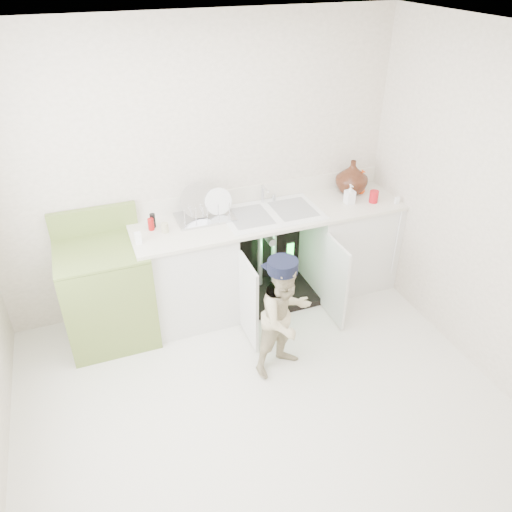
{
  "coord_description": "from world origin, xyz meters",
  "views": [
    {
      "loc": [
        -0.95,
        -2.37,
        2.9
      ],
      "look_at": [
        0.21,
        0.7,
        0.83
      ],
      "focal_mm": 35.0,
      "sensor_mm": 36.0,
      "label": 1
    }
  ],
  "objects": [
    {
      "name": "room_shell",
      "position": [
        0.0,
        0.0,
        1.25
      ],
      "size": [
        6.0,
        5.5,
        1.26
      ],
      "color": "silver",
      "rests_on": "ground"
    },
    {
      "name": "counter_run",
      "position": [
        0.57,
        1.21,
        0.47
      ],
      "size": [
        2.44,
        1.02,
        1.21
      ],
      "color": "silver",
      "rests_on": "ground"
    },
    {
      "name": "repair_worker",
      "position": [
        0.3,
        0.3,
        0.51
      ],
      "size": [
        0.6,
        0.82,
        1.01
      ],
      "rotation": [
        0.0,
        0.0,
        0.31
      ],
      "color": "beige",
      "rests_on": "ground"
    },
    {
      "name": "avocado_stove",
      "position": [
        -0.92,
        1.18,
        0.45
      ],
      "size": [
        0.7,
        0.65,
        1.09
      ],
      "color": "olive",
      "rests_on": "ground"
    },
    {
      "name": "ground",
      "position": [
        0.0,
        0.0,
        0.0
      ],
      "size": [
        3.5,
        3.5,
        0.0
      ],
      "primitive_type": "plane",
      "color": "beige",
      "rests_on": "ground"
    }
  ]
}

